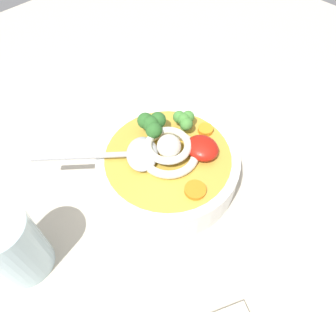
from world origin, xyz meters
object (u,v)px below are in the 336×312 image
(soup_spoon, at_px, (132,154))
(drinking_glass, at_px, (13,246))
(soup_bowl, at_px, (168,167))
(noodle_pile, at_px, (169,149))

(soup_spoon, height_order, drinking_glass, drinking_glass)
(soup_spoon, xyz_separation_m, drinking_glass, (-0.00, 0.18, -0.01))
(soup_bowl, height_order, noodle_pile, noodle_pile)
(soup_bowl, xyz_separation_m, soup_spoon, (0.03, 0.04, 0.03))
(noodle_pile, bearing_deg, drinking_glass, 82.23)
(noodle_pile, bearing_deg, soup_spoon, 51.39)
(drinking_glass, bearing_deg, noodle_pile, -97.77)
(drinking_glass, bearing_deg, soup_spoon, -89.57)
(soup_bowl, distance_m, drinking_glass, 0.22)
(noodle_pile, relative_size, drinking_glass, 0.87)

